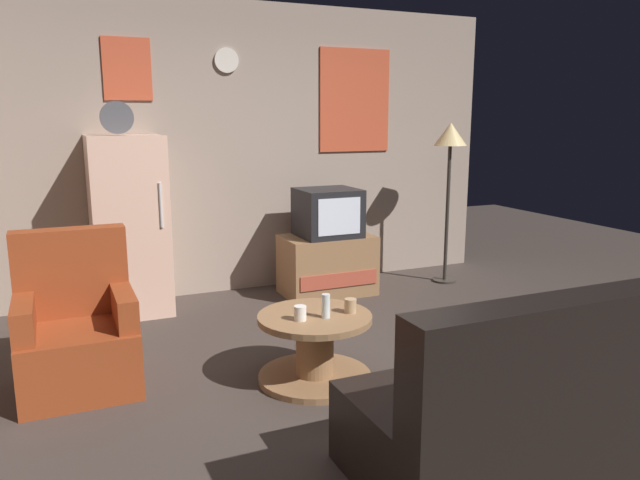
% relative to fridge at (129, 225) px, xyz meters
% --- Properties ---
extents(ground_plane, '(12.00, 12.00, 0.00)m').
position_rel_fridge_xyz_m(ground_plane, '(1.09, -2.09, -0.75)').
color(ground_plane, '#3D332D').
extents(wall_with_art, '(5.20, 0.12, 2.68)m').
position_rel_fridge_xyz_m(wall_with_art, '(1.10, 0.35, 0.59)').
color(wall_with_art, gray).
rests_on(wall_with_art, ground_plane).
extents(fridge, '(0.60, 0.62, 1.77)m').
position_rel_fridge_xyz_m(fridge, '(0.00, 0.00, 0.00)').
color(fridge, beige).
rests_on(fridge, ground_plane).
extents(tv_stand, '(0.84, 0.53, 0.56)m').
position_rel_fridge_xyz_m(tv_stand, '(1.75, -0.18, -0.48)').
color(tv_stand, '#8E6642').
rests_on(tv_stand, ground_plane).
extents(crt_tv, '(0.54, 0.51, 0.44)m').
position_rel_fridge_xyz_m(crt_tv, '(1.75, -0.18, 0.02)').
color(crt_tv, black).
rests_on(crt_tv, tv_stand).
extents(standing_lamp, '(0.32, 0.32, 1.59)m').
position_rel_fridge_xyz_m(standing_lamp, '(3.02, -0.26, 0.60)').
color(standing_lamp, '#332D28').
rests_on(standing_lamp, ground_plane).
extents(coffee_table, '(0.72, 0.72, 0.43)m').
position_rel_fridge_xyz_m(coffee_table, '(0.88, -1.90, -0.54)').
color(coffee_table, '#8E6642').
rests_on(coffee_table, ground_plane).
extents(wine_glass, '(0.05, 0.05, 0.15)m').
position_rel_fridge_xyz_m(wine_glass, '(0.92, -1.98, -0.25)').
color(wine_glass, silver).
rests_on(wine_glass, coffee_table).
extents(mug_ceramic_white, '(0.08, 0.08, 0.09)m').
position_rel_fridge_xyz_m(mug_ceramic_white, '(0.76, -1.96, -0.28)').
color(mug_ceramic_white, silver).
rests_on(mug_ceramic_white, coffee_table).
extents(mug_ceramic_tan, '(0.08, 0.08, 0.09)m').
position_rel_fridge_xyz_m(mug_ceramic_tan, '(1.10, -1.95, -0.28)').
color(mug_ceramic_tan, tan).
rests_on(mug_ceramic_tan, coffee_table).
extents(armchair, '(0.68, 0.68, 0.96)m').
position_rel_fridge_xyz_m(armchair, '(-0.50, -1.37, -0.42)').
color(armchair, maroon).
rests_on(armchair, ground_plane).
extents(couch, '(1.70, 0.80, 0.92)m').
position_rel_fridge_xyz_m(couch, '(1.44, -3.22, -0.44)').
color(couch, black).
rests_on(couch, ground_plane).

